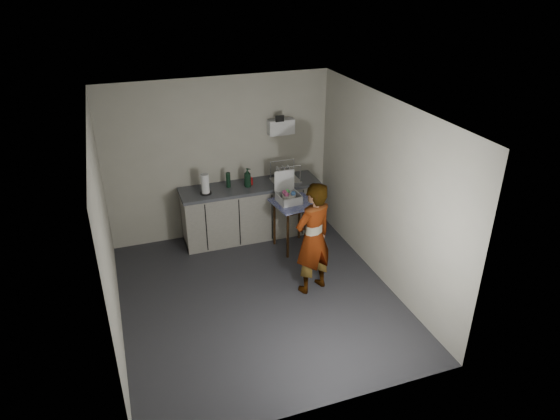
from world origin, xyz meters
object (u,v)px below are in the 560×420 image
object	(u,v)px
soda_can	(251,181)
dark_bottle	(228,180)
kitchen_counter	(251,212)
paper_towel	(205,185)
dish_rack	(285,177)
side_table	(294,208)
bakery_box	(288,196)
soap_bottle	(247,178)
standing_man	(313,238)

from	to	relation	value
soda_can	dark_bottle	world-z (taller)	dark_bottle
kitchen_counter	paper_towel	world-z (taller)	paper_towel
kitchen_counter	dish_rack	world-z (taller)	dish_rack
kitchen_counter	side_table	xyz separation A→B (m)	(0.53, -0.60, 0.27)
kitchen_counter	bakery_box	world-z (taller)	bakery_box
soap_bottle	paper_towel	xyz separation A→B (m)	(-0.68, -0.04, -0.00)
paper_towel	bakery_box	xyz separation A→B (m)	(1.18, -0.47, -0.16)
soda_can	dish_rack	world-z (taller)	dish_rack
side_table	dark_bottle	bearing A→B (deg)	135.41
standing_man	dark_bottle	bearing A→B (deg)	-86.93
side_table	soap_bottle	distance (m)	0.89
soda_can	paper_towel	world-z (taller)	paper_towel
side_table	bakery_box	xyz separation A→B (m)	(-0.08, 0.05, 0.21)
side_table	soda_can	size ratio (longest dim) A/B	6.93
soda_can	paper_towel	distance (m)	0.77
kitchen_counter	dark_bottle	xyz separation A→B (m)	(-0.34, 0.04, 0.61)
kitchen_counter	bakery_box	xyz separation A→B (m)	(0.45, -0.55, 0.47)
side_table	bakery_box	size ratio (longest dim) A/B	1.72
side_table	standing_man	xyz separation A→B (m)	(-0.16, -1.14, 0.11)
kitchen_counter	soda_can	xyz separation A→B (m)	(0.02, 0.02, 0.54)
dish_rack	standing_man	bearing A→B (deg)	-97.09
standing_man	paper_towel	bearing A→B (deg)	-75.09
soda_can	side_table	bearing A→B (deg)	-51.26
kitchen_counter	dark_bottle	bearing A→B (deg)	172.54
soda_can	dark_bottle	xyz separation A→B (m)	(-0.37, 0.02, 0.06)
soap_bottle	paper_towel	size ratio (longest dim) A/B	0.97
soap_bottle	soda_can	world-z (taller)	soap_bottle
side_table	standing_man	world-z (taller)	standing_man
soda_can	dish_rack	bearing A→B (deg)	-5.65
bakery_box	side_table	bearing A→B (deg)	-38.26
dish_rack	bakery_box	xyz separation A→B (m)	(-0.13, -0.52, -0.08)
kitchen_counter	paper_towel	xyz separation A→B (m)	(-0.73, -0.08, 0.63)
kitchen_counter	side_table	bearing A→B (deg)	-48.78
bakery_box	soda_can	bearing A→B (deg)	122.59
soda_can	dish_rack	xyz separation A→B (m)	(0.55, -0.05, 0.01)
dark_bottle	dish_rack	bearing A→B (deg)	-4.64
kitchen_counter	side_table	world-z (taller)	kitchen_counter
paper_towel	dish_rack	distance (m)	1.31
kitchen_counter	soda_can	world-z (taller)	soda_can
kitchen_counter	soap_bottle	xyz separation A→B (m)	(-0.05, -0.04, 0.64)
paper_towel	bakery_box	size ratio (longest dim) A/B	0.69
kitchen_counter	soap_bottle	world-z (taller)	soap_bottle
kitchen_counter	paper_towel	size ratio (longest dim) A/B	7.02
side_table	dark_bottle	world-z (taller)	dark_bottle
kitchen_counter	bakery_box	distance (m)	0.85
soap_bottle	dark_bottle	xyz separation A→B (m)	(-0.29, 0.08, -0.03)
side_table	bakery_box	world-z (taller)	bakery_box
dark_bottle	bakery_box	distance (m)	0.99
standing_man	kitchen_counter	bearing A→B (deg)	-96.68
side_table	soap_bottle	bearing A→B (deg)	127.59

